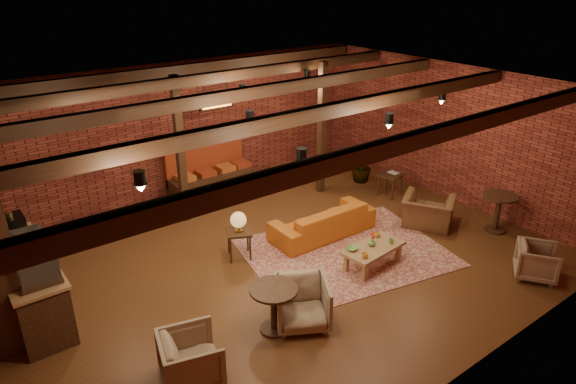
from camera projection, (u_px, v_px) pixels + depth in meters
floor at (276, 259)px, 9.87m from camera, size 10.00×10.00×0.00m
ceiling at (274, 95)px, 8.58m from camera, size 10.00×8.00×0.02m
wall_back at (177, 130)px, 12.14m from camera, size 10.00×0.02×3.20m
wall_front at (465, 283)px, 6.30m from camera, size 10.00×0.02×3.20m
wall_right at (449, 133)px, 11.98m from camera, size 0.02×8.00×3.20m
ceiling_beams at (275, 102)px, 8.62m from camera, size 9.80×6.40×0.22m
ceiling_pipe at (226, 97)px, 9.89m from camera, size 9.60×0.12×0.12m
post_left at (180, 151)px, 10.79m from camera, size 0.16×0.16×3.20m
post_right at (322, 129)px, 12.22m from camera, size 0.16×0.16×3.20m
service_counter at (26, 271)px, 8.02m from camera, size 0.80×2.50×1.60m
plant_counter at (24, 241)px, 8.05m from camera, size 0.35×0.39×0.30m
banquette at (211, 174)px, 12.59m from camera, size 2.10×0.70×1.00m
service_sign at (216, 103)px, 11.51m from camera, size 0.86×0.06×0.30m
ceiling_spotlights at (275, 114)px, 8.71m from camera, size 6.40×4.40×0.28m
rug at (346, 252)px, 10.09m from camera, size 4.27×3.58×0.01m
sofa at (322, 221)px, 10.65m from camera, size 2.27×0.92×0.66m
coffee_table at (373, 249)px, 9.50m from camera, size 1.26×0.72×0.67m
side_table_lamp at (238, 223)px, 9.66m from camera, size 0.61×0.61×0.96m
round_table_left at (274, 302)px, 7.75m from camera, size 0.73×0.73×0.76m
armchair_a at (191, 357)px, 6.83m from camera, size 0.91×0.95×0.81m
armchair_b at (302, 301)px, 7.94m from camera, size 1.08×1.06×0.84m
armchair_right at (429, 207)px, 10.96m from camera, size 1.11×1.24×0.91m
side_table_book at (391, 176)px, 12.42m from camera, size 0.60×0.60×0.58m
round_table_right at (499, 207)px, 10.71m from camera, size 0.71×0.71×0.83m
armchair_far at (537, 260)px, 9.18m from camera, size 0.92×0.91×0.70m
plant_tall at (363, 132)px, 12.90m from camera, size 1.52×1.52×2.69m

